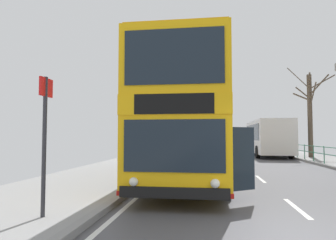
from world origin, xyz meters
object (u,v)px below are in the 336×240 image
object	(u,v)px
background_bus_far_lane	(268,137)
bus_stop_sign_near	(45,130)
double_decker_bus_main	(189,121)
bare_tree_far_00	(310,112)

from	to	relation	value
background_bus_far_lane	bus_stop_sign_near	bearing A→B (deg)	-111.28
double_decker_bus_main	bare_tree_far_00	size ratio (longest dim) A/B	1.58
bare_tree_far_00	bus_stop_sign_near	bearing A→B (deg)	-120.65
double_decker_bus_main	bus_stop_sign_near	bearing A→B (deg)	-111.23
background_bus_far_lane	bare_tree_far_00	distance (m)	4.28
double_decker_bus_main	bare_tree_far_00	world-z (taller)	bare_tree_far_00
double_decker_bus_main	bare_tree_far_00	bearing A→B (deg)	55.02
background_bus_far_lane	bus_stop_sign_near	xyz separation A→B (m)	(-8.14, -20.91, 0.16)
double_decker_bus_main	bus_stop_sign_near	xyz separation A→B (m)	(-2.41, -6.20, -0.48)
bus_stop_sign_near	bare_tree_far_00	world-z (taller)	bare_tree_far_00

